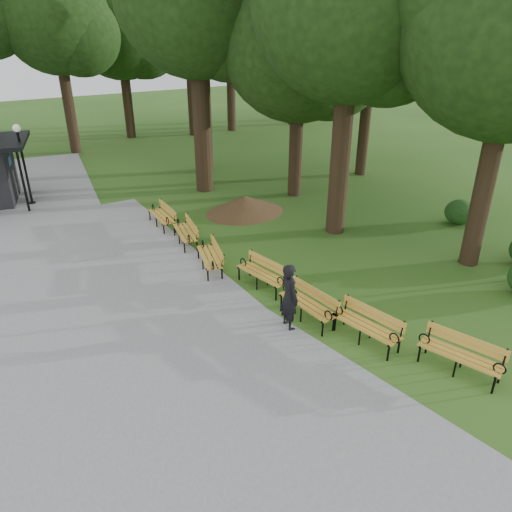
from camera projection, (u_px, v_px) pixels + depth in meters
ground at (268, 305)px, 13.33m from camera, size 100.00×100.00×0.00m
path at (93, 300)px, 13.55m from camera, size 12.00×38.00×0.06m
person at (289, 297)px, 11.96m from camera, size 0.51×0.71×1.82m
lamp_post at (21, 149)px, 19.96m from camera, size 0.32×0.32×3.47m
dirt_mound at (245, 204)px, 19.92m from camera, size 2.85×2.85×0.73m
bench_0 at (460, 356)px, 10.55m from camera, size 1.12×2.00×0.88m
bench_1 at (366, 326)px, 11.60m from camera, size 0.90×1.97×0.88m
bench_2 at (308, 305)px, 12.51m from camera, size 0.72×1.93×0.88m
bench_3 at (262, 274)px, 14.07m from camera, size 0.89×1.97×0.88m
bench_4 at (209, 257)px, 15.14m from camera, size 1.18×2.00×0.88m
bench_5 at (185, 233)px, 16.95m from camera, size 1.05×2.00×0.88m
bench_6 at (162, 216)px, 18.43m from camera, size 0.78×1.94×0.88m
lawn_tree_1 at (300, 41)px, 19.41m from camera, size 6.57×6.57×9.87m
lawn_tree_5 at (374, 24)px, 22.29m from camera, size 5.96×5.96×10.22m
tree_backdrop at (147, 11)px, 30.38m from camera, size 35.35×9.75×16.13m
shrub_1 at (458, 224)px, 18.92m from camera, size 1.15×1.15×0.98m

